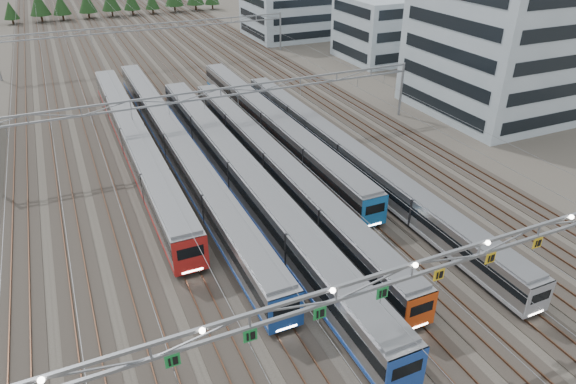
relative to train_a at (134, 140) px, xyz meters
name	(u,v)px	position (x,y,z in m)	size (l,w,h in m)	color
ground	(400,352)	(11.25, -41.28, -2.27)	(400.00, 400.00, 0.00)	#47423A
track_bed	(140,41)	(11.25, 58.72, -0.78)	(54.00, 260.00, 5.42)	#2D2823
train_a	(134,140)	(0.00, 0.00, 0.00)	(3.09, 54.25, 4.03)	black
train_b	(176,145)	(4.50, -3.22, -0.16)	(2.85, 66.66, 3.72)	black
train_c	(242,175)	(9.00, -14.60, -0.01)	(3.07, 60.36, 4.01)	black
train_d	(275,164)	(13.50, -13.21, -0.24)	(2.73, 54.37, 3.55)	black
train_e	(271,123)	(18.00, -1.45, -0.13)	(2.90, 51.65, 3.78)	black
train_f	(347,154)	(22.50, -14.12, -0.33)	(2.60, 57.64, 3.38)	black
gantry_near	(412,274)	(11.20, -41.40, 4.82)	(56.36, 0.61, 8.08)	gray
gantry_mid	(221,99)	(11.25, -1.28, 4.12)	(56.36, 0.36, 8.00)	gray
gantry_far	(151,32)	(11.25, 43.72, 4.12)	(56.36, 0.36, 8.00)	gray
depot_bldg_south	(496,47)	(52.34, -5.33, 7.63)	(18.00, 22.00, 19.79)	#95A6B2
depot_bldg_mid	(380,29)	(54.71, 28.24, 3.86)	(14.00, 16.00, 12.26)	#95A6B2
depot_bldg_north	(294,6)	(48.19, 55.58, 4.86)	(22.00, 18.00, 14.26)	#95A6B2
treeline	(86,3)	(4.05, 100.24, 1.97)	(81.20, 5.60, 7.02)	#332114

